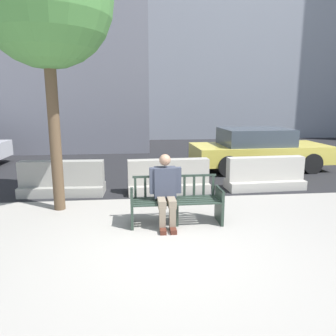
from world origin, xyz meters
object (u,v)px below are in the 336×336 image
at_px(jersey_barrier_centre, 168,179).
at_px(street_bench, 176,203).
at_px(seated_person, 166,189).
at_px(jersey_barrier_right, 265,176).
at_px(car_taxi_near, 258,149).
at_px(jersey_barrier_left, 62,181).
at_px(street_tree, 45,0).

bearing_deg(jersey_barrier_centre, street_bench, -92.05).
relative_size(seated_person, jersey_barrier_centre, 0.65).
xyz_separation_m(jersey_barrier_right, car_taxi_near, (0.71, 2.36, 0.34)).
relative_size(jersey_barrier_left, street_tree, 0.38).
distance_m(jersey_barrier_centre, jersey_barrier_right, 2.52).
bearing_deg(seated_person, jersey_barrier_left, 136.49).
bearing_deg(jersey_barrier_left, jersey_barrier_centre, -1.36).
distance_m(street_bench, car_taxi_near, 5.59).
height_order(jersey_barrier_centre, car_taxi_near, car_taxi_near).
bearing_deg(street_bench, jersey_barrier_left, 139.64).
relative_size(jersey_barrier_centre, car_taxi_near, 0.46).
xyz_separation_m(street_bench, jersey_barrier_centre, (0.07, 2.07, -0.06)).
relative_size(street_bench, jersey_barrier_right, 0.83).
relative_size(street_bench, car_taxi_near, 0.38).
bearing_deg(jersey_barrier_right, street_bench, -140.28).
distance_m(street_bench, seated_person, 0.36).
height_order(street_tree, car_taxi_near, street_tree).
relative_size(jersey_barrier_left, jersey_barrier_right, 1.00).
height_order(jersey_barrier_right, car_taxi_near, car_taxi_near).
distance_m(seated_person, jersey_barrier_left, 3.20).
height_order(seated_person, jersey_barrier_right, seated_person).
relative_size(jersey_barrier_centre, jersey_barrier_left, 1.00).
height_order(seated_person, car_taxi_near, car_taxi_near).
height_order(jersey_barrier_left, street_tree, street_tree).
bearing_deg(car_taxi_near, seated_person, -127.48).
bearing_deg(street_tree, jersey_barrier_right, 12.59).
bearing_deg(street_tree, jersey_barrier_left, 98.16).
bearing_deg(jersey_barrier_left, jersey_barrier_right, 0.22).
relative_size(street_bench, street_tree, 0.31).
distance_m(street_tree, car_taxi_near, 7.46).
bearing_deg(jersey_barrier_left, street_tree, -81.84).
height_order(street_bench, jersey_barrier_right, street_bench).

